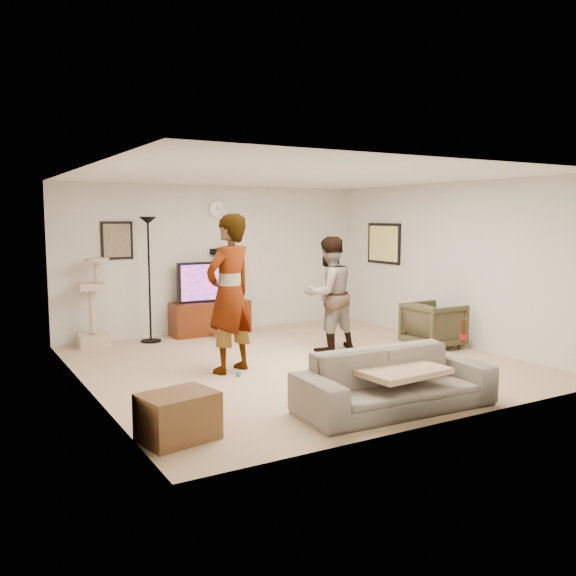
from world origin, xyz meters
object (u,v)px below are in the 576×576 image
cat_tree (92,302)px  person_right (329,294)px  armchair (434,325)px  floor_lamp (149,280)px  side_table (178,416)px  sofa (395,380)px  tv_stand (210,318)px  beer_bottle (464,331)px  tv (210,282)px  person_left (230,294)px

cat_tree → person_right: size_ratio=0.81×
cat_tree → armchair: (4.43, -2.64, -0.34)m
floor_lamp → side_table: floor_lamp is taller
person_right → armchair: (1.48, -0.63, -0.50)m
cat_tree → sofa: size_ratio=0.66×
tv_stand → floor_lamp: 1.29m
tv_stand → beer_bottle: size_ratio=5.32×
tv → person_left: (-0.77, -2.47, 0.11)m
floor_lamp → armchair: bearing=-35.9°
person_right → side_table: 4.00m
person_left → beer_bottle: bearing=106.8°
floor_lamp → beer_bottle: bearing=-65.6°
tv_stand → tv: tv is taller
tv_stand → floor_lamp: (-1.07, -0.12, 0.71)m
person_left → sofa: size_ratio=0.97×
tv_stand → person_right: 2.37m
person_left → tv_stand: bearing=-128.8°
beer_bottle → armchair: 2.52m
armchair → tv: bearing=42.4°
floor_lamp → cat_tree: floor_lamp is taller
cat_tree → person_left: (1.18, -2.41, 0.32)m
beer_bottle → armchair: beer_bottle is taller
beer_bottle → person_left: bearing=128.3°
floor_lamp → cat_tree: bearing=175.7°
person_left → side_table: bearing=32.8°
person_left → person_right: bearing=171.1°
person_left → sofa: (0.82, -2.24, -0.70)m
person_left → person_right: (1.77, 0.40, -0.16)m
tv_stand → cat_tree: size_ratio=0.97×
person_left → floor_lamp: bearing=-104.1°
beer_bottle → cat_tree: bearing=122.4°
person_right → sofa: (-0.96, -2.64, -0.54)m
floor_lamp → person_left: size_ratio=0.98×
side_table → tv_stand: bearing=63.8°
side_table → person_right: bearing=36.4°
tv_stand → tv: (0.00, 0.00, 0.61)m
sofa → cat_tree: bearing=116.1°
person_left → armchair: size_ratio=2.65×
cat_tree → sofa: (1.99, -4.65, -0.38)m
tv_stand → sofa: (0.05, -4.71, 0.03)m
tv → person_right: bearing=-64.1°
floor_lamp → beer_bottle: size_ratio=7.89×
person_left → side_table: 2.53m
tv_stand → person_right: size_ratio=0.79×
tv_stand → sofa: sofa is taller
beer_bottle → armchair: (1.48, 2.01, -0.39)m
armchair → floor_lamp: bearing=53.9°
floor_lamp → side_table: 4.49m
person_right → beer_bottle: bearing=86.4°
tv_stand → tv: 0.61m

